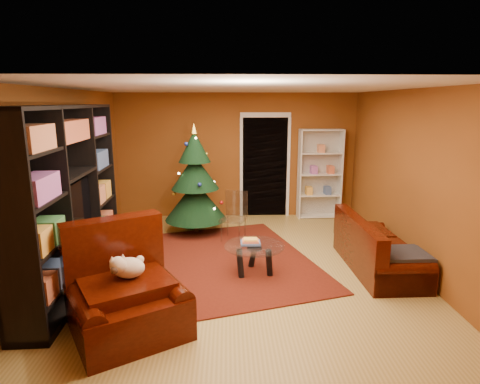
{
  "coord_description": "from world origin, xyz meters",
  "views": [
    {
      "loc": [
        -0.19,
        -5.64,
        2.41
      ],
      "look_at": [
        0.0,
        0.4,
        1.05
      ],
      "focal_mm": 30.0,
      "sensor_mm": 36.0,
      "label": 1
    }
  ],
  "objects_px": {
    "gift_box_teal": "(134,230)",
    "armchair": "(127,291)",
    "media_unit": "(69,198)",
    "gift_box_green": "(194,221)",
    "white_bookshelf": "(320,174)",
    "dog": "(129,268)",
    "acrylic_chair": "(233,219)",
    "christmas_tree": "(195,180)",
    "rug": "(218,261)",
    "gift_box_red": "(194,219)",
    "sofa": "(379,244)",
    "coffee_table": "(254,259)"
  },
  "relations": [
    {
      "from": "gift_box_teal",
      "to": "armchair",
      "type": "relative_size",
      "value": 0.23
    },
    {
      "from": "media_unit",
      "to": "gift_box_green",
      "type": "xyz_separation_m",
      "value": [
        1.41,
        2.39,
        -1.06
      ]
    },
    {
      "from": "gift_box_teal",
      "to": "white_bookshelf",
      "type": "distance_m",
      "value": 3.91
    },
    {
      "from": "gift_box_green",
      "to": "white_bookshelf",
      "type": "distance_m",
      "value": 2.8
    },
    {
      "from": "white_bookshelf",
      "to": "media_unit",
      "type": "bearing_deg",
      "value": -144.61
    },
    {
      "from": "dog",
      "to": "acrylic_chair",
      "type": "relative_size",
      "value": 0.5
    },
    {
      "from": "media_unit",
      "to": "gift_box_teal",
      "type": "relative_size",
      "value": 11.07
    },
    {
      "from": "christmas_tree",
      "to": "rug",
      "type": "bearing_deg",
      "value": -73.18
    },
    {
      "from": "armchair",
      "to": "dog",
      "type": "bearing_deg",
      "value": 45.0
    },
    {
      "from": "gift_box_teal",
      "to": "media_unit",
      "type": "bearing_deg",
      "value": -101.62
    },
    {
      "from": "media_unit",
      "to": "christmas_tree",
      "type": "distance_m",
      "value": 2.59
    },
    {
      "from": "gift_box_teal",
      "to": "gift_box_red",
      "type": "relative_size",
      "value": 1.2
    },
    {
      "from": "gift_box_teal",
      "to": "gift_box_red",
      "type": "distance_m",
      "value": 1.25
    },
    {
      "from": "gift_box_teal",
      "to": "christmas_tree",
      "type": "bearing_deg",
      "value": 13.8
    },
    {
      "from": "sofa",
      "to": "acrylic_chair",
      "type": "height_order",
      "value": "acrylic_chair"
    },
    {
      "from": "gift_box_teal",
      "to": "acrylic_chair",
      "type": "bearing_deg",
      "value": -7.97
    },
    {
      "from": "media_unit",
      "to": "dog",
      "type": "bearing_deg",
      "value": -50.75
    },
    {
      "from": "armchair",
      "to": "dog",
      "type": "relative_size",
      "value": 3.0
    },
    {
      "from": "acrylic_chair",
      "to": "sofa",
      "type": "bearing_deg",
      "value": -11.72
    },
    {
      "from": "rug",
      "to": "gift_box_red",
      "type": "bearing_deg",
      "value": 105.23
    },
    {
      "from": "rug",
      "to": "gift_box_teal",
      "type": "distance_m",
      "value": 1.98
    },
    {
      "from": "rug",
      "to": "coffee_table",
      "type": "distance_m",
      "value": 0.72
    },
    {
      "from": "dog",
      "to": "acrylic_chair",
      "type": "bearing_deg",
      "value": 37.26
    },
    {
      "from": "christmas_tree",
      "to": "gift_box_teal",
      "type": "bearing_deg",
      "value": -166.2
    },
    {
      "from": "white_bookshelf",
      "to": "rug",
      "type": "bearing_deg",
      "value": -132.56
    },
    {
      "from": "gift_box_green",
      "to": "coffee_table",
      "type": "height_order",
      "value": "coffee_table"
    },
    {
      "from": "christmas_tree",
      "to": "dog",
      "type": "bearing_deg",
      "value": -97.81
    },
    {
      "from": "white_bookshelf",
      "to": "acrylic_chair",
      "type": "bearing_deg",
      "value": -143.51
    },
    {
      "from": "dog",
      "to": "sofa",
      "type": "xyz_separation_m",
      "value": [
        3.26,
        1.48,
        -0.31
      ]
    },
    {
      "from": "christmas_tree",
      "to": "armchair",
      "type": "relative_size",
      "value": 1.71
    },
    {
      "from": "rug",
      "to": "acrylic_chair",
      "type": "bearing_deg",
      "value": 75.75
    },
    {
      "from": "gift_box_teal",
      "to": "armchair",
      "type": "height_order",
      "value": "armchair"
    },
    {
      "from": "gift_box_green",
      "to": "white_bookshelf",
      "type": "height_order",
      "value": "white_bookshelf"
    },
    {
      "from": "sofa",
      "to": "acrylic_chair",
      "type": "xyz_separation_m",
      "value": [
        -2.12,
        1.29,
        0.01
      ]
    },
    {
      "from": "white_bookshelf",
      "to": "gift_box_teal",
      "type": "bearing_deg",
      "value": -163.55
    },
    {
      "from": "media_unit",
      "to": "sofa",
      "type": "distance_m",
      "value": 4.38
    },
    {
      "from": "armchair",
      "to": "dog",
      "type": "height_order",
      "value": "armchair"
    },
    {
      "from": "christmas_tree",
      "to": "sofa",
      "type": "relative_size",
      "value": 1.13
    },
    {
      "from": "coffee_table",
      "to": "armchair",
      "type": "bearing_deg",
      "value": -135.41
    },
    {
      "from": "dog",
      "to": "coffee_table",
      "type": "relative_size",
      "value": 0.47
    },
    {
      "from": "gift_box_red",
      "to": "dog",
      "type": "height_order",
      "value": "dog"
    },
    {
      "from": "gift_box_green",
      "to": "armchair",
      "type": "bearing_deg",
      "value": -96.28
    },
    {
      "from": "christmas_tree",
      "to": "armchair",
      "type": "xyz_separation_m",
      "value": [
        -0.47,
        -3.36,
        -0.53
      ]
    },
    {
      "from": "gift_box_red",
      "to": "christmas_tree",
      "type": "bearing_deg",
      "value": -80.54
    },
    {
      "from": "media_unit",
      "to": "white_bookshelf",
      "type": "relative_size",
      "value": 1.61
    },
    {
      "from": "armchair",
      "to": "dog",
      "type": "xyz_separation_m",
      "value": [
        0.02,
        0.07,
        0.23
      ]
    },
    {
      "from": "christmas_tree",
      "to": "white_bookshelf",
      "type": "distance_m",
      "value": 2.7
    },
    {
      "from": "coffee_table",
      "to": "acrylic_chair",
      "type": "distance_m",
      "value": 1.45
    },
    {
      "from": "media_unit",
      "to": "dog",
      "type": "relative_size",
      "value": 7.74
    },
    {
      "from": "armchair",
      "to": "coffee_table",
      "type": "bearing_deg",
      "value": 14.35
    }
  ]
}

